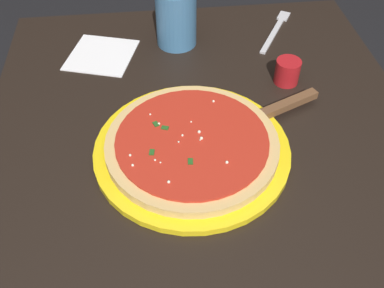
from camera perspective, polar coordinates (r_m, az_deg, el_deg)
name	(u,v)px	position (r m, az deg, el deg)	size (l,w,h in m)	color
restaurant_table	(204,193)	(0.87, 1.60, -6.49)	(0.90, 0.78, 0.75)	black
serving_plate	(192,150)	(0.72, 0.00, -0.76)	(0.33, 0.33, 0.01)	yellow
pizza	(192,143)	(0.71, 0.00, 0.10)	(0.29, 0.29, 0.02)	#DBB26B
pizza_server	(269,113)	(0.78, 10.16, 4.09)	(0.13, 0.22, 0.01)	silver
cup_tall_drink	(176,18)	(0.95, -2.10, 16.29)	(0.09, 0.09, 0.12)	teal
cup_small_sauce	(287,72)	(0.87, 12.45, 9.31)	(0.05, 0.05, 0.05)	#B2191E
napkin_folded_right	(102,55)	(0.96, -11.84, 11.43)	(0.14, 0.13, 0.00)	white
fork	(276,29)	(1.04, 11.04, 14.66)	(0.17, 0.11, 0.00)	silver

